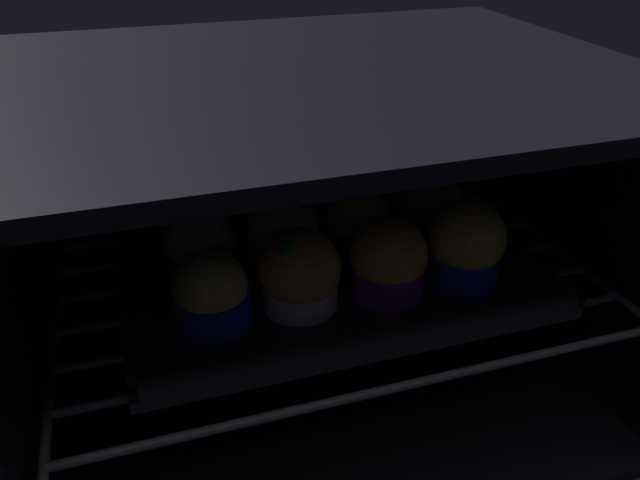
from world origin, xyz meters
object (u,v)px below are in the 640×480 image
muffin_row0_col1 (299,274)px  muffin_row1_col1 (283,236)px  muffin_row1_col2 (357,223)px  muffin_row2_col0 (190,212)px  baking_tray (320,260)px  muffin_row2_col2 (331,192)px  muffin_row1_col0 (200,246)px  muffin_row1_col3 (429,209)px  muffin_row2_col1 (264,201)px  muffin_row2_col3 (395,181)px  muffin_row0_col0 (211,293)px  muffin_row0_col3 (466,244)px  muffin_row0_col2 (388,260)px

muffin_row0_col1 → muffin_row1_col1: size_ratio=1.03×
muffin_row1_col2 → muffin_row2_col0: size_ratio=0.98×
baking_tray → muffin_row1_col2: 5.55cm
muffin_row0_col1 → muffin_row2_col2: (8.59, 16.41, -0.20)cm
muffin_row0_col1 → muffin_row1_col0: 11.25cm
muffin_row1_col3 → muffin_row1_col0: bearing=-179.0°
muffin_row2_col1 → muffin_row2_col2: (8.04, -0.22, 0.09)cm
muffin_row1_col2 → muffin_row2_col0: bearing=154.4°
muffin_row1_col3 → muffin_row2_col3: muffin_row1_col3 is taller
muffin_row0_col0 → muffin_row2_col1: (8.74, 16.74, 0.01)cm
muffin_row2_col2 → muffin_row2_col3: (8.13, 0.03, 0.21)cm
baking_tray → muffin_row0_col3: size_ratio=4.81×
muffin_row0_col1 → muffin_row0_col3: muffin_row0_col3 is taller
muffin_row0_col1 → muffin_row0_col3: 16.83cm
muffin_row0_col0 → muffin_row1_col2: muffin_row0_col0 is taller
muffin_row1_col2 → muffin_row2_col2: muffin_row2_col2 is taller
muffin_row0_col2 → muffin_row2_col2: 16.90cm
muffin_row1_col1 → muffin_row2_col0: (-8.37, 8.30, -0.02)cm
muffin_row0_col3 → muffin_row2_col0: (-24.70, 16.58, -0.69)cm
muffin_row0_col2 → muffin_row0_col3: (8.18, -0.03, 0.33)cm
muffin_row0_col0 → muffin_row0_col2: (16.82, -0.38, 0.50)cm
muffin_row0_col1 → muffin_row2_col1: size_ratio=1.06×
muffin_row1_col2 → muffin_row1_col3: bearing=1.4°
muffin_row2_col2 → muffin_row2_col3: muffin_row2_col3 is taller
muffin_row0_col3 → muffin_row2_col2: (-8.22, 16.92, -0.73)cm
baking_tray → muffin_row2_col3: 15.31cm
muffin_row2_col3 → muffin_row2_col2: bearing=-179.8°
muffin_row0_col0 → muffin_row2_col1: 18.88cm
muffin_row2_col3 → muffin_row1_col2: bearing=-134.1°
muffin_row2_col1 → muffin_row1_col1: bearing=-90.5°
muffin_row0_col1 → muffin_row1_col0: bearing=135.5°
baking_tray → muffin_row1_col0: muffin_row1_col0 is taller
baking_tray → muffin_row0_col0: size_ratio=5.38×
baking_tray → muffin_row1_col3: muffin_row1_col3 is taller
muffin_row0_col2 → muffin_row2_col3: muffin_row0_col2 is taller
muffin_row0_col3 → muffin_row2_col1: muffin_row0_col3 is taller
muffin_row2_col0 → muffin_row0_col1: bearing=-63.9°
muffin_row1_col1 → muffin_row0_col2: bearing=-45.4°
muffin_row2_col0 → muffin_row0_col2: bearing=-45.1°
muffin_row2_col1 → muffin_row2_col3: muffin_row2_col3 is taller
muffin_row1_col2 → muffin_row1_col3: size_ratio=0.94×
muffin_row2_col1 → muffin_row1_col2: bearing=-46.3°
muffin_row1_col2 → muffin_row1_col3: muffin_row1_col3 is taller
muffin_row0_col3 → muffin_row2_col2: bearing=115.9°
muffin_row1_col1 → muffin_row2_col2: 11.84cm
muffin_row1_col0 → muffin_row1_col3: muffin_row1_col0 is taller
muffin_row0_col1 → muffin_row2_col1: bearing=88.1°
muffin_row2_col0 → muffin_row2_col3: bearing=0.8°
muffin_row0_col0 → muffin_row2_col3: 29.90cm
muffin_row0_col3 → muffin_row2_col1: (-16.26, 17.14, -0.82)cm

